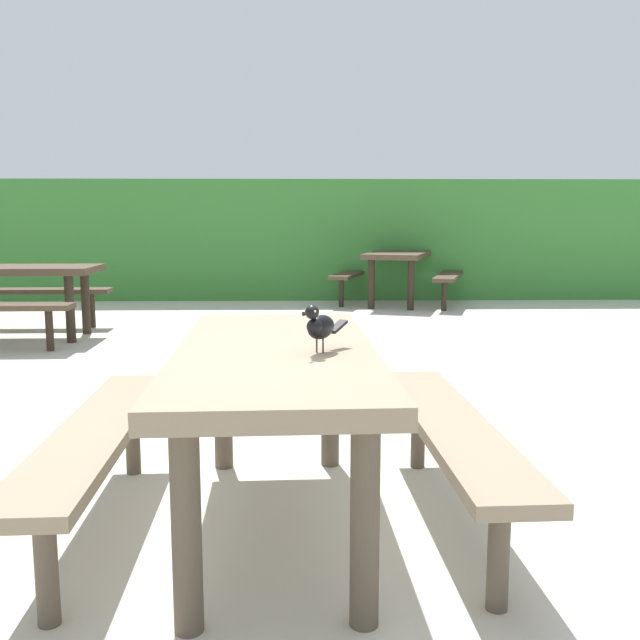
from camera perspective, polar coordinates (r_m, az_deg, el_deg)
The scene contains 6 objects.
ground_plane at distance 2.88m, azimuth -2.29°, elevation -17.13°, with size 60.00×60.00×0.00m, color beige.
hedge_wall at distance 11.18m, azimuth -1.59°, elevation 6.64°, with size 28.00×1.72×1.77m, color #387A33.
picnic_table_foreground at distance 2.77m, azimuth -3.59°, elevation -5.94°, with size 1.74×1.83×0.74m.
bird_grackle at distance 2.59m, azimuth -0.05°, elevation -0.46°, with size 0.18×0.25×0.18m.
picnic_table_mid_left at distance 10.09m, azimuth 6.52°, elevation 4.50°, with size 2.11×2.13×0.74m.
picnic_table_mid_right at distance 7.79m, azimuth -24.11°, elevation 2.66°, with size 1.81×1.71×0.74m.
Camera 1 is at (0.05, -2.60, 1.24)m, focal length 39.35 mm.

